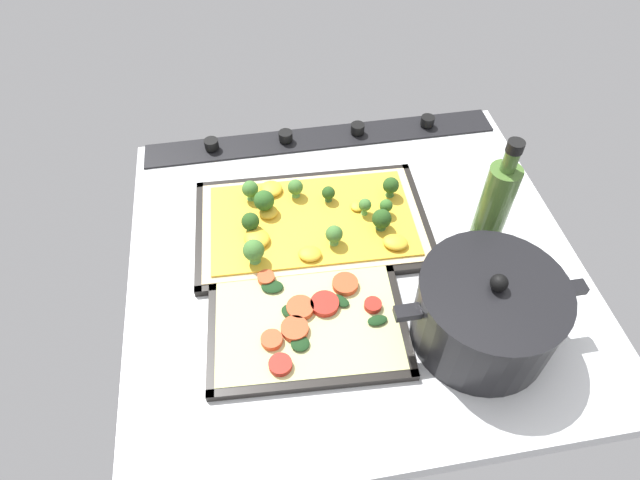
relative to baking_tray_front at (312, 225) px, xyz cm
name	(u,v)px	position (x,y,z in cm)	size (l,w,h in cm)	color
ground_plane	(353,263)	(-5.78, 8.01, -1.87)	(73.90, 70.01, 3.00)	silver
stove_control_panel	(322,137)	(-5.78, -23.50, 0.20)	(70.95, 7.00, 2.60)	black
baking_tray_front	(312,225)	(0.00, 0.00, 0.00)	(41.01, 26.36, 1.30)	black
broccoli_pizza	(310,220)	(0.30, 0.12, 1.48)	(38.52, 23.87, 5.78)	beige
baking_tray_back	(307,319)	(3.86, 18.89, 0.01)	(30.89, 24.73, 1.30)	black
veggie_pizza_back	(307,316)	(3.73, 18.84, 0.78)	(28.35, 22.19, 1.90)	#C9CB82
cooking_pot	(486,312)	(-20.87, 25.48, 5.60)	(27.34, 20.54, 14.23)	black
oil_bottle	(493,210)	(-27.08, 9.81, 9.27)	(4.90, 4.90, 23.01)	#476B2D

